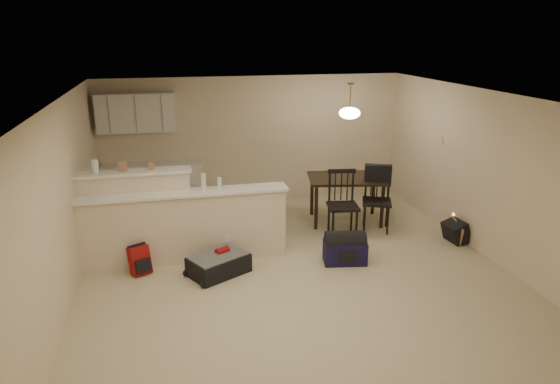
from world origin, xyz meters
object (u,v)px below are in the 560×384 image
object	(u,v)px
dining_chair_far	(377,200)
suitcase	(219,265)
pendant_lamp	(350,113)
dining_chair_near	(343,204)
dining_table	(347,183)
black_daypack	(456,232)
red_backpack	(140,260)
navy_duffel	(345,252)

from	to	relation	value
dining_chair_far	suitcase	xyz separation A→B (m)	(-2.85, -1.04, -0.42)
pendant_lamp	dining_chair_near	bearing A→B (deg)	-114.39
dining_table	dining_chair_near	xyz separation A→B (m)	(-0.29, -0.64, -0.17)
pendant_lamp	black_daypack	distance (m)	2.66
pendant_lamp	red_backpack	size ratio (longest dim) A/B	1.51
dining_table	pendant_lamp	bearing A→B (deg)	-34.49
dining_table	red_backpack	bearing A→B (deg)	-149.56
dining_table	pendant_lamp	world-z (taller)	pendant_lamp
suitcase	black_daypack	distance (m)	3.94
red_backpack	suitcase	bearing A→B (deg)	-39.77
dining_table	pendant_lamp	xyz separation A→B (m)	(0.00, -0.00, 1.25)
dining_chair_near	navy_duffel	size ratio (longest dim) A/B	1.79
suitcase	black_daypack	size ratio (longest dim) A/B	2.07
red_backpack	black_daypack	world-z (taller)	red_backpack
dining_chair_far	suitcase	world-z (taller)	dining_chair_far
pendant_lamp	suitcase	world-z (taller)	pendant_lamp
dining_table	dining_chair_near	distance (m)	0.72
dining_table	suitcase	world-z (taller)	dining_table
suitcase	dining_chair_far	bearing A→B (deg)	-8.42
suitcase	dining_table	bearing A→B (deg)	3.68
dining_table	black_daypack	distance (m)	2.03
pendant_lamp	suitcase	xyz separation A→B (m)	(-2.48, -1.56, -1.85)
dining_table	dining_chair_near	bearing A→B (deg)	-103.89
pendant_lamp	red_backpack	distance (m)	4.21
dining_table	dining_chair_near	world-z (taller)	dining_chair_near
red_backpack	black_daypack	xyz separation A→B (m)	(5.03, 0.00, -0.03)
black_daypack	red_backpack	bearing A→B (deg)	85.61
dining_chair_near	black_daypack	distance (m)	1.90
dining_table	suitcase	bearing A→B (deg)	-137.39
pendant_lamp	red_backpack	world-z (taller)	pendant_lamp
pendant_lamp	navy_duffel	bearing A→B (deg)	-110.27
dining_chair_near	navy_duffel	bearing A→B (deg)	-99.72
dining_chair_near	dining_chair_far	world-z (taller)	dining_chair_near
suitcase	navy_duffel	size ratio (longest dim) A/B	1.28
dining_chair_far	navy_duffel	xyz separation A→B (m)	(-0.97, -1.10, -0.38)
navy_duffel	pendant_lamp	bearing A→B (deg)	79.80
black_daypack	dining_table	bearing A→B (deg)	43.72
suitcase	navy_duffel	xyz separation A→B (m)	(1.88, -0.06, 0.03)
dining_chair_near	red_backpack	world-z (taller)	dining_chair_near
red_backpack	navy_duffel	distance (m)	3.00
pendant_lamp	black_daypack	xyz separation A→B (m)	(1.45, -1.30, -1.82)
dining_table	navy_duffel	distance (m)	1.82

